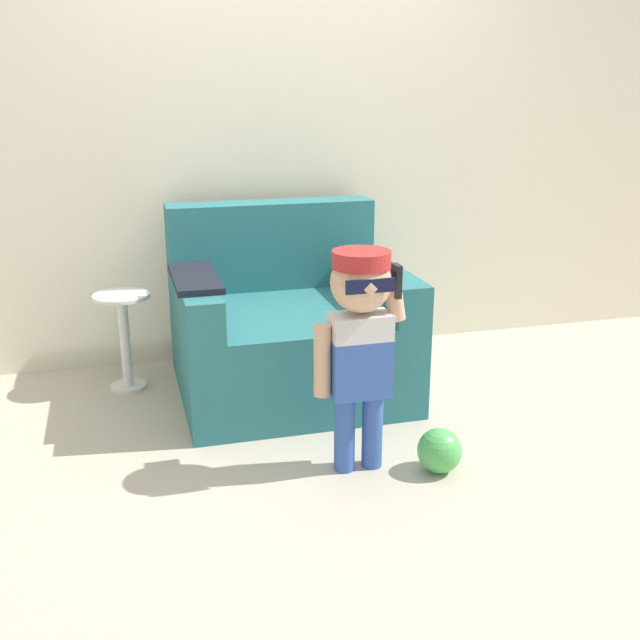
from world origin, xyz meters
TOP-DOWN VIEW (x-y plane):
  - ground_plane at (0.00, 0.00)m, footprint 10.00×10.00m
  - wall_back at (0.00, 0.68)m, footprint 10.00×0.05m
  - armchair at (-0.07, 0.09)m, footprint 1.13×1.04m
  - person_child at (0.02, -0.84)m, footprint 0.38×0.28m
  - side_table at (-0.87, 0.29)m, footprint 0.29×0.29m
  - toy_ball at (0.33, -0.96)m, footprint 0.18×0.18m

SIDE VIEW (x-z plane):
  - ground_plane at x=0.00m, z-range 0.00..0.00m
  - toy_ball at x=0.33m, z-range 0.00..0.18m
  - side_table at x=-0.87m, z-range 0.05..0.56m
  - armchair at x=-0.07m, z-range -0.13..0.79m
  - person_child at x=0.02m, z-range 0.15..1.07m
  - wall_back at x=0.00m, z-range 0.00..2.60m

